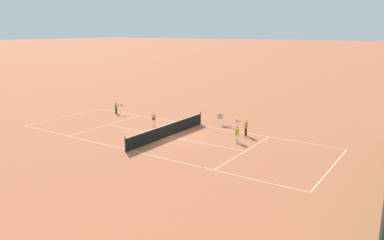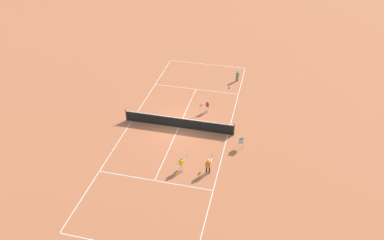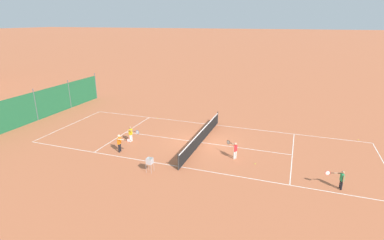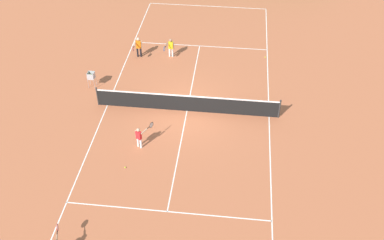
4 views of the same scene
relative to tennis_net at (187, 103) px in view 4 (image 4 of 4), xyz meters
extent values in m
plane|color=#B7603D|center=(0.00, 0.00, -0.50)|extent=(600.00, 600.00, 0.00)
cube|color=white|center=(0.00, 11.90, -0.50)|extent=(8.25, 0.05, 0.01)
cube|color=white|center=(-4.10, 0.00, -0.50)|extent=(0.05, 23.85, 0.01)
cube|color=white|center=(4.10, 0.00, -0.50)|extent=(0.05, 23.85, 0.01)
cube|color=white|center=(0.00, 6.40, -0.50)|extent=(8.20, 0.05, 0.01)
cube|color=white|center=(0.00, -6.40, -0.50)|extent=(8.20, 0.05, 0.01)
cube|color=white|center=(0.00, 0.00, -0.50)|extent=(0.05, 12.80, 0.01)
cylinder|color=#2D2D2D|center=(-4.55, 0.00, 0.03)|extent=(0.08, 0.08, 1.06)
cylinder|color=#2D2D2D|center=(4.55, 0.00, 0.03)|extent=(0.08, 0.08, 1.06)
cube|color=black|center=(0.00, 0.00, -0.04)|extent=(9.10, 0.02, 0.91)
cube|color=white|center=(0.00, 0.00, 0.43)|extent=(9.10, 0.04, 0.06)
cylinder|color=white|center=(-1.47, 5.00, -0.22)|extent=(0.10, 0.10, 0.55)
cylinder|color=white|center=(-1.64, 5.02, -0.22)|extent=(0.10, 0.10, 0.55)
cube|color=yellow|center=(-1.55, 5.01, 0.26)|extent=(0.28, 0.18, 0.43)
sphere|color=#A37556|center=(-1.55, 5.01, 0.59)|extent=(0.17, 0.17, 0.17)
cylinder|color=#A37556|center=(-1.39, 4.99, 0.26)|extent=(0.06, 0.06, 0.43)
cylinder|color=#A37556|center=(-1.75, 4.81, 0.43)|extent=(0.11, 0.43, 0.06)
cylinder|color=black|center=(-1.78, 4.51, 0.43)|extent=(0.05, 0.20, 0.03)
torus|color=#1E4CB2|center=(-1.81, 4.27, 0.43)|extent=(0.05, 0.28, 0.28)
cylinder|color=silver|center=(-1.81, 4.27, 0.43)|extent=(0.03, 0.25, 0.25)
cylinder|color=#A37556|center=(-3.52, -8.73, 0.36)|extent=(0.17, 0.39, 0.06)
cylinder|color=black|center=(-3.60, -8.45, 0.36)|extent=(0.08, 0.18, 0.03)
torus|color=red|center=(-3.66, -8.23, 0.36)|extent=(0.10, 0.28, 0.28)
cylinder|color=silver|center=(-3.66, -8.23, 0.36)|extent=(0.07, 0.24, 0.25)
cylinder|color=white|center=(-1.90, -2.83, -0.24)|extent=(0.09, 0.09, 0.52)
cylinder|color=white|center=(-1.75, -2.91, -0.24)|extent=(0.09, 0.09, 0.52)
cube|color=red|center=(-1.83, -2.87, 0.22)|extent=(0.29, 0.24, 0.40)
sphere|color=tan|center=(-1.83, -2.87, 0.53)|extent=(0.16, 0.16, 0.16)
cylinder|color=tan|center=(-1.97, -2.79, 0.22)|extent=(0.06, 0.06, 0.40)
cylinder|color=tan|center=(-1.59, -2.77, 0.38)|extent=(0.24, 0.38, 0.06)
cylinder|color=black|center=(-1.45, -2.50, 0.38)|extent=(0.11, 0.18, 0.03)
torus|color=black|center=(-1.34, -2.30, 0.38)|extent=(0.15, 0.26, 0.28)
cylinder|color=silver|center=(-1.34, -2.30, 0.38)|extent=(0.12, 0.22, 0.25)
cylinder|color=black|center=(-3.32, 4.79, -0.20)|extent=(0.10, 0.10, 0.59)
cylinder|color=black|center=(-3.51, 4.78, -0.20)|extent=(0.10, 0.10, 0.59)
cube|color=orange|center=(-3.42, 4.79, 0.32)|extent=(0.30, 0.19, 0.46)
sphere|color=beige|center=(-3.42, 4.79, 0.67)|extent=(0.18, 0.18, 0.18)
cylinder|color=beige|center=(-3.24, 4.80, 0.32)|extent=(0.07, 0.07, 0.46)
cylinder|color=beige|center=(-3.58, 4.54, 0.50)|extent=(0.10, 0.46, 0.07)
cylinder|color=black|center=(-3.55, 4.21, 0.50)|extent=(0.05, 0.21, 0.03)
torus|color=red|center=(-3.53, 3.97, 0.50)|extent=(0.05, 0.28, 0.28)
cylinder|color=silver|center=(-3.53, 3.97, 0.50)|extent=(0.02, 0.25, 0.25)
sphere|color=#CCE033|center=(3.98, 5.50, -0.47)|extent=(0.07, 0.07, 0.07)
sphere|color=#CCE033|center=(-2.19, -4.25, -0.47)|extent=(0.07, 0.07, 0.07)
cylinder|color=#B7B7BC|center=(-5.47, 1.34, -0.22)|extent=(0.02, 0.02, 0.55)
cylinder|color=#B7B7BC|center=(-5.13, 1.34, -0.22)|extent=(0.02, 0.02, 0.55)
cylinder|color=#B7B7BC|center=(-5.47, 1.68, -0.22)|extent=(0.02, 0.02, 0.55)
cylinder|color=#B7B7BC|center=(-5.13, 1.68, -0.22)|extent=(0.02, 0.02, 0.55)
cube|color=#B7B7BC|center=(-5.30, 1.51, 0.06)|extent=(0.34, 0.34, 0.02)
cube|color=#B7B7BC|center=(-5.30, 1.34, 0.22)|extent=(0.34, 0.02, 0.34)
cube|color=#B7B7BC|center=(-5.30, 1.68, 0.22)|extent=(0.34, 0.02, 0.34)
cube|color=#B7B7BC|center=(-5.47, 1.51, 0.22)|extent=(0.02, 0.34, 0.34)
cube|color=#B7B7BC|center=(-5.13, 1.51, 0.22)|extent=(0.02, 0.34, 0.34)
sphere|color=#CCE033|center=(-5.32, 1.39, 0.10)|extent=(0.07, 0.07, 0.07)
sphere|color=#CCE033|center=(-5.29, 1.64, 0.10)|extent=(0.07, 0.07, 0.07)
sphere|color=#CCE033|center=(-5.18, 1.48, 0.10)|extent=(0.07, 0.07, 0.07)
sphere|color=#CCE033|center=(-5.39, 1.41, 0.10)|extent=(0.07, 0.07, 0.07)
sphere|color=#CCE033|center=(-5.29, 1.60, 0.10)|extent=(0.07, 0.07, 0.07)
sphere|color=#CCE033|center=(-5.38, 1.63, 0.10)|extent=(0.07, 0.07, 0.07)
sphere|color=#CCE033|center=(-5.41, 1.58, 0.16)|extent=(0.07, 0.07, 0.07)
sphere|color=#CCE033|center=(-5.32, 1.56, 0.16)|extent=(0.07, 0.07, 0.07)
sphere|color=#CCE033|center=(-5.40, 1.38, 0.16)|extent=(0.07, 0.07, 0.07)
sphere|color=#CCE033|center=(-5.33, 1.45, 0.16)|extent=(0.07, 0.07, 0.07)
sphere|color=#CCE033|center=(-5.28, 1.41, 0.16)|extent=(0.07, 0.07, 0.07)
sphere|color=#CCE033|center=(-5.42, 1.40, 0.16)|extent=(0.07, 0.07, 0.07)
sphere|color=#CCE033|center=(-5.32, 1.57, 0.21)|extent=(0.07, 0.07, 0.07)
sphere|color=#CCE033|center=(-5.37, 1.59, 0.21)|extent=(0.07, 0.07, 0.07)
sphere|color=#CCE033|center=(-5.18, 1.40, 0.21)|extent=(0.07, 0.07, 0.07)
sphere|color=#CCE033|center=(-5.40, 1.38, 0.21)|extent=(0.07, 0.07, 0.07)
sphere|color=#CCE033|center=(-5.35, 1.39, 0.21)|extent=(0.07, 0.07, 0.07)
camera|label=1|loc=(21.48, 16.50, 7.25)|focal=35.00mm
camera|label=2|loc=(-6.82, 23.99, 17.64)|focal=35.00mm
camera|label=3|loc=(-19.46, -6.16, 8.09)|focal=28.00mm
camera|label=4|loc=(2.25, -17.48, 13.63)|focal=42.00mm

